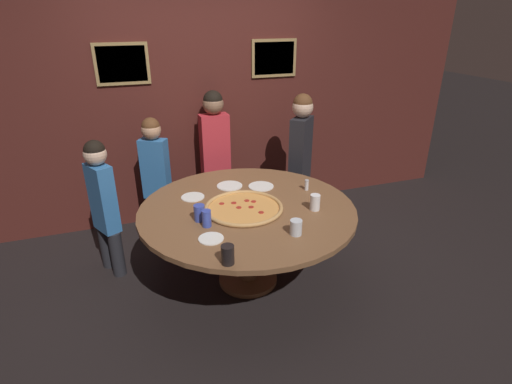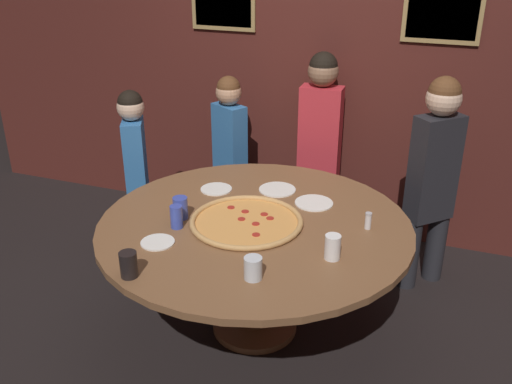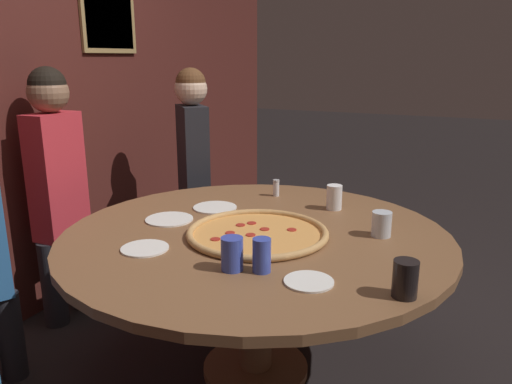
{
  "view_description": "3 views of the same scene",
  "coord_description": "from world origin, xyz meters",
  "px_view_note": "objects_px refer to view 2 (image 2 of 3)",
  "views": [
    {
      "loc": [
        -0.91,
        -2.81,
        2.22
      ],
      "look_at": [
        0.08,
        0.01,
        0.86
      ],
      "focal_mm": 28.0,
      "sensor_mm": 36.0,
      "label": 1
    },
    {
      "loc": [
        1.01,
        -2.69,
        2.26
      ],
      "look_at": [
        0.01,
        -0.02,
        0.94
      ],
      "focal_mm": 40.0,
      "sensor_mm": 36.0,
      "label": 2
    },
    {
      "loc": [
        -1.98,
        -0.92,
        1.53
      ],
      "look_at": [
        0.09,
        0.04,
        0.91
      ],
      "focal_mm": 35.0,
      "sensor_mm": 36.0,
      "label": 3
    }
  ],
  "objects_px": {
    "drink_cup_centre_back": "(253,268)",
    "condiment_shaker": "(368,221)",
    "diner_centre_back": "(433,173)",
    "drink_cup_beside_pizza": "(180,208)",
    "white_plate_right_side": "(158,242)",
    "drink_cup_near_right": "(176,217)",
    "white_plate_left_side": "(314,203)",
    "drink_cup_by_shaker": "(333,247)",
    "drink_cup_front_edge": "(129,265)",
    "diner_side_right": "(136,165)",
    "diner_far_left": "(230,148)",
    "dining_table": "(255,239)",
    "giant_pizza": "(246,221)",
    "white_plate_beside_cup": "(216,189)",
    "diner_far_right": "(320,138)",
    "white_plate_far_back": "(277,190)"
  },
  "relations": [
    {
      "from": "drink_cup_centre_back",
      "to": "condiment_shaker",
      "type": "xyz_separation_m",
      "value": [
        0.42,
        0.69,
        -0.01
      ]
    },
    {
      "from": "diner_far_left",
      "to": "diner_far_right",
      "type": "relative_size",
      "value": 0.87
    },
    {
      "from": "drink_cup_by_shaker",
      "to": "white_plate_beside_cup",
      "type": "distance_m",
      "value": 1.06
    },
    {
      "from": "dining_table",
      "to": "drink_cup_front_edge",
      "type": "height_order",
      "value": "drink_cup_front_edge"
    },
    {
      "from": "white_plate_right_side",
      "to": "diner_centre_back",
      "type": "xyz_separation_m",
      "value": [
        1.31,
        1.29,
        0.08
      ]
    },
    {
      "from": "white_plate_far_back",
      "to": "white_plate_left_side",
      "type": "bearing_deg",
      "value": -21.65
    },
    {
      "from": "white_plate_beside_cup",
      "to": "diner_far_left",
      "type": "bearing_deg",
      "value": 106.7
    },
    {
      "from": "drink_cup_front_edge",
      "to": "drink_cup_beside_pizza",
      "type": "bearing_deg",
      "value": 94.41
    },
    {
      "from": "white_plate_beside_cup",
      "to": "white_plate_left_side",
      "type": "distance_m",
      "value": 0.64
    },
    {
      "from": "drink_cup_beside_pizza",
      "to": "condiment_shaker",
      "type": "bearing_deg",
      "value": 13.6
    },
    {
      "from": "diner_side_right",
      "to": "dining_table",
      "type": "bearing_deg",
      "value": -143.88
    },
    {
      "from": "white_plate_far_back",
      "to": "white_plate_right_side",
      "type": "bearing_deg",
      "value": -113.98
    },
    {
      "from": "drink_cup_by_shaker",
      "to": "diner_side_right",
      "type": "distance_m",
      "value": 1.82
    },
    {
      "from": "drink_cup_front_edge",
      "to": "drink_cup_near_right",
      "type": "height_order",
      "value": "drink_cup_near_right"
    },
    {
      "from": "drink_cup_front_edge",
      "to": "condiment_shaker",
      "type": "height_order",
      "value": "drink_cup_front_edge"
    },
    {
      "from": "giant_pizza",
      "to": "condiment_shaker",
      "type": "xyz_separation_m",
      "value": [
        0.66,
        0.18,
        0.04
      ]
    },
    {
      "from": "drink_cup_by_shaker",
      "to": "diner_side_right",
      "type": "height_order",
      "value": "diner_side_right"
    },
    {
      "from": "diner_side_right",
      "to": "white_plate_left_side",
      "type": "bearing_deg",
      "value": -125.86
    },
    {
      "from": "drink_cup_near_right",
      "to": "white_plate_left_side",
      "type": "distance_m",
      "value": 0.86
    },
    {
      "from": "drink_cup_beside_pizza",
      "to": "white_plate_right_side",
      "type": "relative_size",
      "value": 0.71
    },
    {
      "from": "white_plate_far_back",
      "to": "diner_far_left",
      "type": "height_order",
      "value": "diner_far_left"
    },
    {
      "from": "drink_cup_front_edge",
      "to": "diner_far_right",
      "type": "xyz_separation_m",
      "value": [
        0.42,
        2.0,
        0.03
      ]
    },
    {
      "from": "condiment_shaker",
      "to": "drink_cup_beside_pizza",
      "type": "bearing_deg",
      "value": -166.4
    },
    {
      "from": "white_plate_left_side",
      "to": "diner_far_left",
      "type": "distance_m",
      "value": 1.15
    },
    {
      "from": "dining_table",
      "to": "diner_side_right",
      "type": "xyz_separation_m",
      "value": [
        -1.13,
        0.57,
        0.09
      ]
    },
    {
      "from": "drink_cup_beside_pizza",
      "to": "white_plate_beside_cup",
      "type": "bearing_deg",
      "value": 86.0
    },
    {
      "from": "drink_cup_by_shaker",
      "to": "dining_table",
      "type": "bearing_deg",
      "value": 155.85
    },
    {
      "from": "drink_cup_front_edge",
      "to": "white_plate_beside_cup",
      "type": "bearing_deg",
      "value": 90.99
    },
    {
      "from": "drink_cup_by_shaker",
      "to": "white_plate_right_side",
      "type": "xyz_separation_m",
      "value": [
        -0.91,
        -0.17,
        -0.06
      ]
    },
    {
      "from": "diner_centre_back",
      "to": "diner_side_right",
      "type": "distance_m",
      "value": 2.06
    },
    {
      "from": "drink_cup_near_right",
      "to": "diner_far_left",
      "type": "xyz_separation_m",
      "value": [
        -0.23,
        1.31,
        -0.08
      ]
    },
    {
      "from": "drink_cup_by_shaker",
      "to": "diner_centre_back",
      "type": "height_order",
      "value": "diner_centre_back"
    },
    {
      "from": "white_plate_left_side",
      "to": "diner_far_left",
      "type": "bearing_deg",
      "value": 139.38
    },
    {
      "from": "giant_pizza",
      "to": "diner_centre_back",
      "type": "bearing_deg",
      "value": 44.39
    },
    {
      "from": "drink_cup_near_right",
      "to": "diner_side_right",
      "type": "relative_size",
      "value": 0.1
    },
    {
      "from": "white_plate_right_side",
      "to": "condiment_shaker",
      "type": "relative_size",
      "value": 1.88
    },
    {
      "from": "diner_side_right",
      "to": "condiment_shaker",
      "type": "bearing_deg",
      "value": -130.48
    },
    {
      "from": "diner_centre_back",
      "to": "diner_far_right",
      "type": "height_order",
      "value": "diner_far_right"
    },
    {
      "from": "drink_cup_centre_back",
      "to": "condiment_shaker",
      "type": "distance_m",
      "value": 0.81
    },
    {
      "from": "white_plate_left_side",
      "to": "diner_far_right",
      "type": "relative_size",
      "value": 0.16
    },
    {
      "from": "diner_side_right",
      "to": "white_plate_beside_cup",
      "type": "bearing_deg",
      "value": -134.84
    },
    {
      "from": "white_plate_beside_cup",
      "to": "drink_cup_centre_back",
      "type": "bearing_deg",
      "value": -56.24
    },
    {
      "from": "drink_cup_by_shaker",
      "to": "white_plate_far_back",
      "type": "bearing_deg",
      "value": 127.16
    },
    {
      "from": "white_plate_left_side",
      "to": "drink_cup_by_shaker",
      "type": "bearing_deg",
      "value": -66.58
    },
    {
      "from": "drink_cup_front_edge",
      "to": "diner_side_right",
      "type": "relative_size",
      "value": 0.1
    },
    {
      "from": "giant_pizza",
      "to": "condiment_shaker",
      "type": "distance_m",
      "value": 0.68
    },
    {
      "from": "condiment_shaker",
      "to": "diner_centre_back",
      "type": "distance_m",
      "value": 0.79
    },
    {
      "from": "drink_cup_front_edge",
      "to": "drink_cup_beside_pizza",
      "type": "relative_size",
      "value": 1.0
    },
    {
      "from": "drink_cup_front_edge",
      "to": "dining_table",
      "type": "bearing_deg",
      "value": 62.97
    },
    {
      "from": "drink_cup_front_edge",
      "to": "diner_far_right",
      "type": "relative_size",
      "value": 0.09
    }
  ]
}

